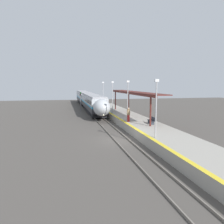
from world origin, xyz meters
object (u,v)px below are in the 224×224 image
lamppost_near (156,105)px  lamppost_far (113,95)px  person_waiting (128,114)px  train (88,99)px  platform_bench (152,120)px  lamppost_mid (128,98)px  railway_signal (81,100)px  lamppost_farthest (103,93)px

lamppost_near → lamppost_far: bearing=90.0°
person_waiting → lamppost_near: size_ratio=0.35×
person_waiting → lamppost_near: bearing=-90.5°
train → platform_bench: bearing=-80.4°
person_waiting → train: bearing=95.3°
lamppost_far → train: bearing=97.9°
lamppost_mid → lamppost_near: bearing=-90.0°
train → lamppost_far: lamppost_far is taller
platform_bench → railway_signal: (-6.83, 22.04, 1.08)m
lamppost_far → person_waiting: bearing=-89.5°
lamppost_mid → lamppost_farthest: (0.00, 17.55, 0.00)m
platform_bench → lamppost_near: size_ratio=0.28×
train → lamppost_farthest: lamppost_farthest is taller
lamppost_mid → platform_bench: bearing=-44.0°
platform_bench → lamppost_far: lamppost_far is taller
lamppost_far → platform_bench: bearing=-77.9°
lamppost_near → lamppost_mid: same height
platform_bench → lamppost_far: 11.60m
lamppost_near → railway_signal: bearing=98.9°
train → lamppost_farthest: 8.33m
platform_bench → railway_signal: bearing=107.2°
person_waiting → lamppost_mid: 2.07m
person_waiting → lamppost_near: lamppost_near is taller
train → railway_signal: railway_signal is taller
train → railway_signal: bearing=-111.3°
railway_signal → person_waiting: bearing=-77.2°
lamppost_far → lamppost_near: bearing=-90.0°
person_waiting → lamppost_far: bearing=90.5°
platform_bench → railway_signal: railway_signal is taller
train → lamppost_far: (2.29, -16.56, 1.88)m
lamppost_near → train: bearing=93.8°
person_waiting → lamppost_far: 9.16m
platform_bench → lamppost_farthest: bearing=96.8°
lamppost_farthest → lamppost_far: bearing=-90.0°
lamppost_mid → lamppost_far: size_ratio=1.00×
lamppost_mid → lamppost_far: same height
lamppost_farthest → train: bearing=106.4°
person_waiting → railway_signal: size_ratio=0.45×
person_waiting → lamppost_far: size_ratio=0.35×
platform_bench → lamppost_mid: size_ratio=0.28×
platform_bench → lamppost_mid: (-2.37, 2.29, 2.56)m
train → lamppost_far: bearing=-82.1°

